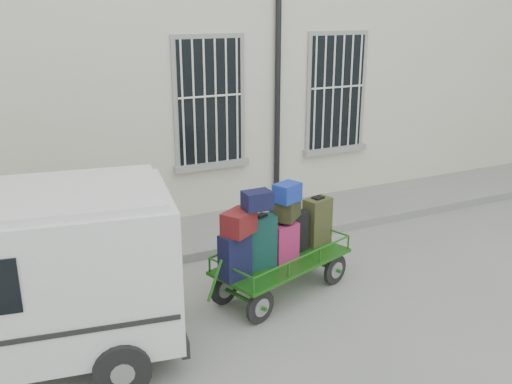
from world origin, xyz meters
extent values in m
plane|color=slate|center=(0.00, 0.00, 0.00)|extent=(80.00, 80.00, 0.00)
cube|color=beige|center=(0.00, 5.50, 3.00)|extent=(24.00, 5.00, 6.00)
cylinder|color=black|center=(0.95, 2.92, 2.80)|extent=(0.11, 0.11, 5.60)
cube|color=black|center=(-0.40, 2.98, 2.25)|extent=(1.20, 0.08, 2.20)
cube|color=gray|center=(-0.40, 2.96, 1.09)|extent=(1.45, 0.22, 0.12)
cube|color=black|center=(2.30, 2.98, 2.25)|extent=(1.20, 0.08, 2.20)
cube|color=gray|center=(2.30, 2.96, 1.09)|extent=(1.45, 0.22, 0.12)
cube|color=slate|center=(0.00, 2.20, 0.07)|extent=(24.00, 1.70, 0.15)
cylinder|color=black|center=(-1.24, -0.74, 0.23)|extent=(0.45, 0.19, 0.45)
cylinder|color=gray|center=(-1.24, -0.74, 0.23)|extent=(0.26, 0.16, 0.25)
cylinder|color=black|center=(-1.46, -0.09, 0.23)|extent=(0.45, 0.19, 0.45)
cylinder|color=gray|center=(-1.46, -0.09, 0.23)|extent=(0.26, 0.16, 0.25)
cylinder|color=black|center=(0.22, -0.26, 0.23)|extent=(0.45, 0.19, 0.45)
cylinder|color=gray|center=(0.22, -0.26, 0.23)|extent=(0.26, 0.16, 0.25)
cylinder|color=black|center=(0.01, 0.40, 0.23)|extent=(0.45, 0.19, 0.45)
cylinder|color=gray|center=(0.01, 0.40, 0.23)|extent=(0.26, 0.16, 0.25)
cube|color=#1E5E15|center=(-0.62, -0.17, 0.50)|extent=(2.18, 1.49, 0.05)
cylinder|color=#1E5E15|center=(-1.78, -0.56, 0.64)|extent=(0.26, 0.12, 0.51)
cube|color=#111234|center=(-1.43, -0.38, 0.82)|extent=(0.44, 0.34, 0.60)
cube|color=black|center=(-1.43, -0.38, 1.14)|extent=(0.18, 0.16, 0.03)
cube|color=#0D2F25|center=(-0.98, -0.24, 0.89)|extent=(0.39, 0.23, 0.73)
cube|color=black|center=(-0.98, -0.24, 1.27)|extent=(0.18, 0.15, 0.03)
cube|color=maroon|center=(-0.61, -0.22, 0.79)|extent=(0.41, 0.29, 0.55)
cube|color=black|center=(-0.61, -0.22, 1.08)|extent=(0.18, 0.15, 0.03)
cube|color=black|center=(-0.32, 0.02, 0.82)|extent=(0.44, 0.34, 0.59)
cube|color=black|center=(-0.32, 0.02, 1.12)|extent=(0.18, 0.16, 0.03)
cube|color=#32351A|center=(0.12, 0.11, 0.87)|extent=(0.45, 0.35, 0.70)
cube|color=black|center=(0.12, 0.11, 1.24)|extent=(0.19, 0.17, 0.03)
cube|color=#5C1712|center=(-1.36, -0.37, 1.27)|extent=(0.52, 0.48, 0.30)
cube|color=black|center=(-0.54, -0.11, 1.25)|extent=(0.53, 0.52, 0.28)
cube|color=#111234|center=(-1.11, -0.39, 1.54)|extent=(0.36, 0.25, 0.24)
cube|color=navy|center=(-0.57, -0.21, 1.51)|extent=(0.41, 0.37, 0.25)
cube|color=black|center=(-2.36, -0.68, 1.42)|extent=(0.24, 1.25, 0.49)
cube|color=black|center=(-2.37, -0.67, 0.39)|extent=(0.36, 1.65, 0.20)
cube|color=white|center=(-2.33, -0.68, 0.59)|extent=(0.09, 0.38, 0.11)
cylinder|color=black|center=(-3.16, -1.38, 0.31)|extent=(0.63, 0.29, 0.61)
cylinder|color=black|center=(-2.89, 0.25, 0.31)|extent=(0.63, 0.29, 0.61)
camera|label=1|loc=(-4.14, -6.52, 3.89)|focal=40.00mm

